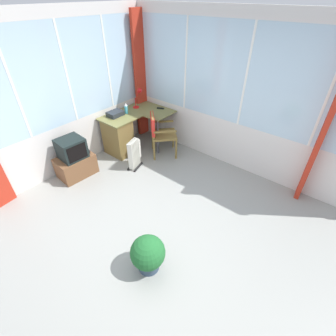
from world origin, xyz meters
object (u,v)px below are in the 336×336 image
object	(u,v)px
spray_bottle	(126,108)
tv_on_stand	(75,160)
desk	(120,134)
paper_tray	(115,114)
space_heater	(135,154)
desk_lamp	(139,95)
wooden_armchair	(158,130)
tv_remote	(160,108)
potted_plant	(148,254)

from	to	relation	value
spray_bottle	tv_on_stand	bearing A→B (deg)	-179.81
desk	paper_tray	world-z (taller)	paper_tray
paper_tray	space_heater	bearing A→B (deg)	-108.22
desk	desk_lamp	bearing A→B (deg)	4.92
wooden_armchair	tv_remote	bearing A→B (deg)	35.16
tv_on_stand	tv_remote	bearing A→B (deg)	-10.82
tv_on_stand	desk_lamp	bearing A→B (deg)	0.69
potted_plant	paper_tray	bearing A→B (deg)	55.45
wooden_armchair	spray_bottle	bearing A→B (deg)	102.67
spray_bottle	potted_plant	size ratio (longest dim) A/B	0.42
desk	spray_bottle	distance (m)	0.52
desk_lamp	spray_bottle	distance (m)	0.44
wooden_armchair	desk	bearing A→B (deg)	122.45
spray_bottle	potted_plant	bearing A→B (deg)	-128.94
wooden_armchair	space_heater	bearing A→B (deg)	175.52
wooden_armchair	potted_plant	bearing A→B (deg)	-141.42
tv_remote	wooden_armchair	world-z (taller)	wooden_armchair
wooden_armchair	potted_plant	size ratio (longest dim) A/B	1.71
spray_bottle	tv_remote	bearing A→B (deg)	-31.35
desk_lamp	potted_plant	bearing A→B (deg)	-134.34
desk	desk_lamp	xyz separation A→B (m)	(0.67, 0.06, 0.62)
desk	wooden_armchair	xyz separation A→B (m)	(0.42, -0.66, 0.15)
desk_lamp	wooden_armchair	xyz separation A→B (m)	(-0.25, -0.72, -0.47)
spray_bottle	space_heater	size ratio (longest dim) A/B	0.38
paper_tray	space_heater	world-z (taller)	paper_tray
spray_bottle	potted_plant	xyz separation A→B (m)	(-1.88, -2.32, -0.59)
tv_remote	wooden_armchair	distance (m)	0.60
desk_lamp	tv_remote	bearing A→B (deg)	-62.10
space_heater	tv_remote	bearing A→B (deg)	14.31
tv_on_stand	potted_plant	size ratio (longest dim) A/B	1.45
spray_bottle	space_heater	distance (m)	0.99
tv_on_stand	wooden_armchair	bearing A→B (deg)	-25.10
paper_tray	tv_on_stand	distance (m)	1.21
spray_bottle	space_heater	xyz separation A→B (m)	(-0.46, -0.65, -0.58)
tv_remote	tv_on_stand	bearing A→B (deg)	145.81
space_heater	potted_plant	world-z (taller)	space_heater
tv_remote	spray_bottle	size ratio (longest dim) A/B	0.69
tv_remote	wooden_armchair	size ratio (longest dim) A/B	0.17
desk_lamp	space_heater	size ratio (longest dim) A/B	0.71
tv_remote	wooden_armchair	bearing A→B (deg)	-168.21
spray_bottle	desk	bearing A→B (deg)	-171.06
desk_lamp	potted_plant	size ratio (longest dim) A/B	0.79
desk_lamp	paper_tray	distance (m)	0.67
tv_remote	wooden_armchair	xyz separation A→B (m)	(-0.46, -0.32, -0.21)
paper_tray	potted_plant	bearing A→B (deg)	-124.55
potted_plant	space_heater	bearing A→B (deg)	49.75
desk_lamp	potted_plant	world-z (taller)	desk_lamp
wooden_armchair	tv_on_stand	distance (m)	1.66
tv_remote	tv_on_stand	distance (m)	2.03
spray_bottle	paper_tray	world-z (taller)	spray_bottle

